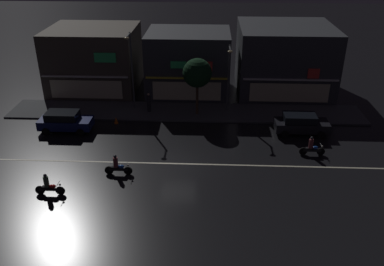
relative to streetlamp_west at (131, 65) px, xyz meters
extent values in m
plane|color=black|center=(4.76, -9.36, -4.28)|extent=(140.00, 140.00, 0.00)
cube|color=beige|center=(4.76, -9.36, -4.28)|extent=(30.40, 0.16, 0.01)
cube|color=#424447|center=(4.76, -0.33, -4.21)|extent=(32.00, 4.12, 0.14)
cube|color=#4C443A|center=(-4.84, 5.49, -1.13)|extent=(8.61, 7.43, 6.31)
cube|color=white|center=(-4.84, 1.66, -1.68)|extent=(8.18, 0.24, 0.12)
cube|color=#33E572|center=(-2.74, 1.72, 0.16)|extent=(2.01, 0.08, 0.90)
cube|color=beige|center=(-4.84, 1.72, -2.98)|extent=(6.89, 0.06, 1.80)
cube|color=#383A3F|center=(14.36, 6.17, -1.01)|extent=(9.20, 8.78, 6.56)
cube|color=white|center=(14.36, 1.66, -1.68)|extent=(8.74, 0.24, 0.12)
cube|color=red|center=(16.37, 1.72, -1.07)|extent=(1.05, 0.08, 0.92)
cube|color=beige|center=(14.36, 1.72, -2.98)|extent=(7.36, 0.06, 1.80)
cube|color=#383A3F|center=(4.76, 4.98, -1.20)|extent=(8.06, 6.41, 6.17)
cube|color=yellow|center=(4.76, 1.66, -1.68)|extent=(7.65, 0.24, 0.12)
cube|color=#33E572|center=(4.01, 1.72, -0.43)|extent=(1.45, 0.08, 0.66)
cube|color=red|center=(6.30, 1.72, -0.54)|extent=(1.68, 0.08, 0.91)
cube|color=beige|center=(4.76, 1.72, -2.98)|extent=(6.45, 0.06, 1.80)
cylinder|color=#47494C|center=(0.00, 0.22, -0.64)|extent=(0.16, 0.16, 7.01)
cube|color=#47494C|center=(0.00, -0.48, 2.77)|extent=(0.10, 1.40, 0.10)
ellipsoid|color=#F9E099|center=(0.00, -1.18, 2.69)|extent=(0.44, 0.32, 0.20)
cylinder|color=#47494C|center=(8.54, 0.05, -1.12)|extent=(0.16, 0.16, 6.04)
cube|color=#47494C|center=(8.54, -0.65, 1.80)|extent=(0.10, 1.40, 0.10)
ellipsoid|color=#F9E099|center=(8.54, -1.35, 1.72)|extent=(0.44, 0.32, 0.20)
cylinder|color=#232328|center=(1.45, -0.48, -3.38)|extent=(0.34, 0.34, 1.52)
sphere|color=tan|center=(1.45, -0.48, -2.51)|extent=(0.22, 0.22, 0.22)
cylinder|color=#473323|center=(5.83, -0.82, -2.74)|extent=(0.24, 0.24, 2.80)
sphere|color=black|center=(5.83, -0.82, -0.33)|extent=(2.53, 2.53, 2.53)
cube|color=black|center=(14.46, -4.05, -3.59)|extent=(4.30, 1.78, 0.76)
cube|color=black|center=(14.25, -4.05, -2.91)|extent=(2.58, 1.57, 0.60)
cube|color=#F9F2CC|center=(16.57, -3.44, -3.49)|extent=(0.08, 0.20, 0.12)
cube|color=#F9F2CC|center=(16.57, -4.66, -3.49)|extent=(0.08, 0.20, 0.12)
cylinder|color=black|center=(15.88, -3.16, -3.97)|extent=(0.62, 0.20, 0.62)
cylinder|color=black|center=(15.88, -4.94, -3.97)|extent=(0.62, 0.20, 0.62)
cylinder|color=black|center=(13.04, -3.16, -3.97)|extent=(0.62, 0.20, 0.62)
cylinder|color=black|center=(13.04, -4.94, -3.97)|extent=(0.62, 0.20, 0.62)
cube|color=navy|center=(-4.89, -4.46, -3.59)|extent=(4.30, 1.78, 0.76)
cube|color=black|center=(-5.11, -4.46, -2.91)|extent=(2.58, 1.57, 0.60)
cube|color=#F9F2CC|center=(-2.78, -3.85, -3.49)|extent=(0.08, 0.20, 0.12)
cube|color=#F9F2CC|center=(-2.78, -5.06, -3.49)|extent=(0.08, 0.20, 0.12)
cylinder|color=black|center=(-3.48, -3.57, -3.97)|extent=(0.62, 0.20, 0.62)
cylinder|color=black|center=(-3.48, -5.35, -3.97)|extent=(0.62, 0.20, 0.62)
cylinder|color=black|center=(-6.31, -3.57, -3.97)|extent=(0.62, 0.20, 0.62)
cylinder|color=black|center=(-6.31, -5.35, -3.97)|extent=(0.62, 0.20, 0.62)
cylinder|color=black|center=(15.25, -7.64, -3.98)|extent=(0.60, 0.08, 0.60)
cylinder|color=black|center=(13.95, -7.64, -3.98)|extent=(0.60, 0.10, 0.60)
cube|color=black|center=(14.60, -7.64, -3.88)|extent=(1.30, 0.14, 0.20)
ellipsoid|color=#1E4CB2|center=(14.80, -7.64, -3.66)|extent=(0.44, 0.26, 0.24)
cube|color=black|center=(14.40, -7.64, -3.73)|extent=(0.56, 0.22, 0.10)
cylinder|color=slate|center=(15.20, -7.64, -3.43)|extent=(0.03, 0.60, 0.03)
sphere|color=white|center=(15.29, -7.64, -3.53)|extent=(0.14, 0.14, 0.14)
cylinder|color=brown|center=(14.45, -7.64, -3.33)|extent=(0.32, 0.32, 0.70)
sphere|color=#333338|center=(14.45, -7.64, -2.87)|extent=(0.22, 0.22, 0.22)
cylinder|color=black|center=(-2.36, -13.46, -3.98)|extent=(0.60, 0.08, 0.60)
cylinder|color=black|center=(-3.66, -13.46, -3.98)|extent=(0.60, 0.10, 0.60)
cube|color=black|center=(-3.01, -13.46, -3.88)|extent=(1.30, 0.14, 0.20)
ellipsoid|color=red|center=(-2.81, -13.46, -3.66)|extent=(0.44, 0.26, 0.24)
cube|color=black|center=(-3.21, -13.46, -3.73)|extent=(0.56, 0.22, 0.10)
cylinder|color=slate|center=(-2.41, -13.46, -3.43)|extent=(0.03, 0.60, 0.03)
sphere|color=white|center=(-2.32, -13.46, -3.53)|extent=(0.14, 0.14, 0.14)
cylinder|color=#4C664C|center=(-3.16, -13.46, -3.33)|extent=(0.32, 0.32, 0.70)
sphere|color=#333338|center=(-3.16, -13.46, -2.87)|extent=(0.22, 0.22, 0.22)
cylinder|color=black|center=(1.47, -10.93, -3.98)|extent=(0.60, 0.08, 0.60)
cylinder|color=black|center=(0.17, -10.93, -3.98)|extent=(0.60, 0.10, 0.60)
cube|color=black|center=(0.82, -10.93, -3.88)|extent=(1.30, 0.14, 0.20)
ellipsoid|color=#1E4CB2|center=(1.02, -10.93, -3.66)|extent=(0.44, 0.26, 0.24)
cube|color=black|center=(0.62, -10.93, -3.73)|extent=(0.56, 0.22, 0.10)
cylinder|color=slate|center=(1.42, -10.93, -3.43)|extent=(0.03, 0.60, 0.03)
sphere|color=white|center=(1.51, -10.93, -3.53)|extent=(0.14, 0.14, 0.14)
cylinder|color=brown|center=(0.67, -10.93, -3.33)|extent=(0.32, 0.32, 0.70)
sphere|color=#333338|center=(0.67, -10.93, -2.87)|extent=(0.22, 0.22, 0.22)
cone|color=orange|center=(-1.09, -2.86, -4.01)|extent=(0.36, 0.36, 0.55)
camera|label=1|loc=(6.92, -34.24, 10.85)|focal=38.05mm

